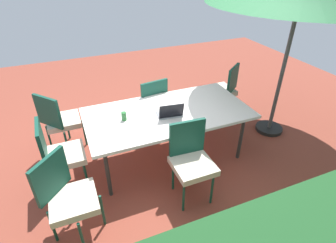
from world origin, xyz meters
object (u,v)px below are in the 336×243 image
at_px(chair_east, 59,153).
at_px(cup, 124,116).
at_px(dining_table, 168,115).
at_px(chair_north, 191,158).
at_px(chair_south, 151,103).
at_px(laptop, 170,113).
at_px(chair_southwest, 223,88).
at_px(chair_southeast, 60,119).
at_px(chair_northeast, 67,195).

relative_size(chair_east, cup, 8.68).
height_order(dining_table, chair_east, chair_east).
bearing_deg(cup, dining_table, 177.93).
distance_m(chair_north, cup, 1.01).
relative_size(chair_south, cup, 8.68).
xyz_separation_m(dining_table, laptop, (0.02, 0.11, 0.09)).
bearing_deg(chair_southwest, chair_southeast, -37.27).
bearing_deg(chair_southwest, chair_south, -36.16).
bearing_deg(cup, laptop, 167.10).
relative_size(dining_table, chair_southwest, 2.24).
relative_size(chair_south, laptop, 2.81).
height_order(chair_south, chair_southeast, same).
xyz_separation_m(chair_southeast, laptop, (-1.37, 0.86, 0.27)).
height_order(chair_north, cup, chair_north).
xyz_separation_m(chair_south, chair_southwest, (-1.37, -0.02, 0.00)).
bearing_deg(chair_northeast, chair_east, 46.50).
distance_m(dining_table, laptop, 0.15).
xyz_separation_m(chair_east, chair_southwest, (-2.80, -0.79, 0.00)).
bearing_deg(chair_north, cup, 130.53).
distance_m(chair_southeast, chair_northeast, 1.53).
xyz_separation_m(chair_southwest, cup, (1.96, 0.72, 0.28)).
distance_m(chair_north, chair_south, 1.47).
bearing_deg(laptop, cup, -5.39).
height_order(chair_east, chair_southwest, same).
bearing_deg(chair_southeast, chair_northeast, 139.25).
relative_size(chair_southwest, chair_northeast, 1.00).
distance_m(dining_table, chair_southwest, 1.56).
bearing_deg(chair_northeast, chair_southwest, -17.38).
xyz_separation_m(dining_table, chair_east, (1.44, 0.05, -0.17)).
xyz_separation_m(dining_table, cup, (0.60, -0.02, 0.10)).
xyz_separation_m(chair_east, chair_north, (-1.42, 0.70, 0.00)).
relative_size(dining_table, chair_south, 2.24).
relative_size(laptop, cup, 3.09).
relative_size(chair_south, chair_southwest, 1.00).
distance_m(chair_south, laptop, 0.87).
distance_m(chair_south, chair_northeast, 2.05).
bearing_deg(laptop, chair_southeast, -24.66).
height_order(chair_south, cup, chair_south).
bearing_deg(chair_east, laptop, -93.59).
xyz_separation_m(chair_east, chair_northeast, (-0.03, 0.73, 0.00)).
relative_size(chair_northeast, laptop, 2.81).
distance_m(chair_south, cup, 0.95).
xyz_separation_m(chair_north, chair_southeast, (1.37, -1.50, 0.00)).
relative_size(dining_table, laptop, 6.30).
bearing_deg(chair_southeast, chair_southwest, -130.05).
bearing_deg(chair_south, chair_northeast, 38.62).
height_order(chair_north, chair_southeast, same).
distance_m(chair_southwest, chair_southeast, 2.75).
bearing_deg(dining_table, chair_southeast, -28.40).
distance_m(chair_north, laptop, 0.69).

